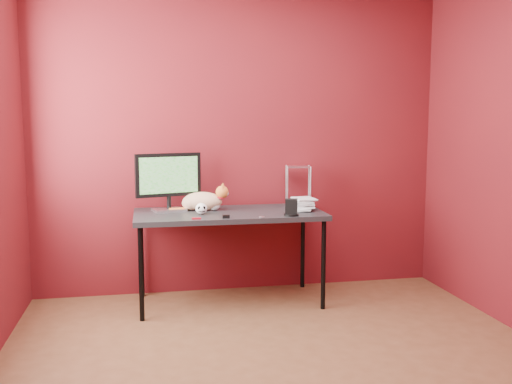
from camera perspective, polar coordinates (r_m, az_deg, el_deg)
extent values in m
cube|color=#56331D|center=(3.53, 3.27, -17.69)|extent=(3.50, 3.50, 0.01)
cube|color=#581016|center=(4.91, -1.66, 5.12)|extent=(3.50, 0.02, 2.60)
cube|color=#581016|center=(1.57, 19.49, -0.08)|extent=(3.50, 0.02, 2.60)
cube|color=black|center=(4.57, -2.72, -2.24)|extent=(1.50, 0.70, 0.04)
cylinder|color=black|center=(4.32, -11.42, -8.06)|extent=(0.04, 0.04, 0.71)
cylinder|color=black|center=(4.52, 6.76, -7.26)|extent=(0.04, 0.04, 0.71)
cylinder|color=black|center=(4.90, -11.38, -6.21)|extent=(0.04, 0.04, 0.71)
cylinder|color=black|center=(5.08, 4.69, -5.60)|extent=(0.04, 0.04, 0.71)
cube|color=silver|center=(4.65, -8.68, -1.78)|extent=(0.29, 0.23, 0.02)
cylinder|color=black|center=(4.65, -8.70, -1.02)|extent=(0.03, 0.03, 0.11)
cube|color=black|center=(4.62, -8.75, 1.70)|extent=(0.53, 0.18, 0.35)
cube|color=#134A16|center=(4.62, -8.75, 1.70)|extent=(0.47, 0.13, 0.29)
ellipsoid|color=#C36829|center=(4.65, -5.37, -0.92)|extent=(0.35, 0.25, 0.15)
ellipsoid|color=#C36829|center=(4.67, -6.51, -1.07)|extent=(0.18, 0.18, 0.12)
sphere|color=white|center=(4.64, -4.21, -1.22)|extent=(0.10, 0.10, 0.10)
sphere|color=orange|center=(4.61, -3.41, -0.01)|extent=(0.10, 0.10, 0.10)
cone|color=orange|center=(4.58, -3.40, 0.59)|extent=(0.03, 0.03, 0.04)
cone|color=orange|center=(4.63, -3.32, 0.67)|extent=(0.03, 0.03, 0.04)
cylinder|color=red|center=(4.62, -3.58, -0.53)|extent=(0.08, 0.08, 0.01)
cylinder|color=orange|center=(4.65, -7.64, -1.72)|extent=(0.17, 0.06, 0.03)
ellipsoid|color=white|center=(4.46, -5.49, -1.66)|extent=(0.09, 0.09, 0.09)
ellipsoid|color=black|center=(4.41, -5.68, -1.60)|extent=(0.02, 0.01, 0.03)
ellipsoid|color=black|center=(4.42, -5.20, -1.59)|extent=(0.02, 0.01, 0.03)
cube|color=black|center=(4.42, -5.43, -1.93)|extent=(0.05, 0.01, 0.00)
cylinder|color=black|center=(4.39, 3.55, -2.28)|extent=(0.11, 0.11, 0.02)
cube|color=black|center=(4.38, 3.56, -1.44)|extent=(0.11, 0.11, 0.11)
imported|color=beige|center=(4.66, 3.72, -0.46)|extent=(0.23, 0.26, 0.22)
imported|color=beige|center=(4.64, 3.74, 2.23)|extent=(0.21, 0.25, 0.22)
imported|color=beige|center=(4.62, 3.77, 4.95)|extent=(0.19, 0.24, 0.22)
imported|color=beige|center=(4.62, 3.79, 7.67)|extent=(0.17, 0.23, 0.22)
imported|color=beige|center=(4.62, 3.81, 10.39)|extent=(0.18, 0.23, 0.22)
cylinder|color=silver|center=(4.80, 3.37, 0.50)|extent=(0.01, 0.01, 0.34)
cylinder|color=silver|center=(4.85, 5.62, 0.55)|extent=(0.01, 0.01, 0.34)
cylinder|color=silver|center=(4.95, 2.91, 0.72)|extent=(0.01, 0.01, 0.34)
cylinder|color=silver|center=(5.00, 5.10, 0.77)|extent=(0.01, 0.01, 0.34)
cube|color=silver|center=(4.92, 4.23, -1.23)|extent=(0.22, 0.19, 0.01)
cube|color=silver|center=(4.88, 4.27, 2.52)|extent=(0.22, 0.19, 0.01)
cube|color=#A40C1A|center=(4.25, -5.98, -2.63)|extent=(0.07, 0.02, 0.01)
cube|color=black|center=(4.28, -3.01, -2.47)|extent=(0.05, 0.03, 0.03)
cylinder|color=silver|center=(4.32, 0.58, -2.50)|extent=(0.04, 0.04, 0.00)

